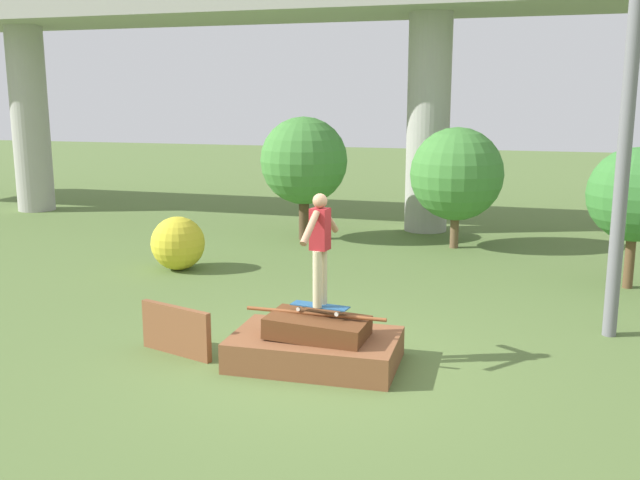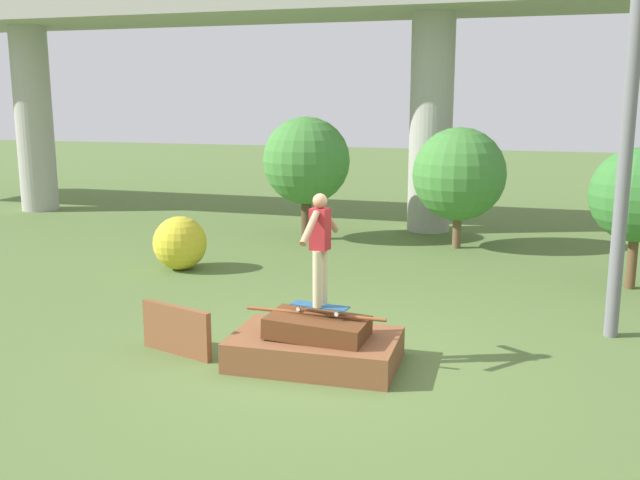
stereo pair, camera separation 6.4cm
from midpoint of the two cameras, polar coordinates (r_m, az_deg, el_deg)
The scene contains 11 objects.
ground_plane at distance 9.55m, azimuth -0.20°, elevation -9.86°, with size 80.00×80.00×0.00m, color #567038.
scrap_pile at distance 9.45m, azimuth -0.16°, elevation -8.43°, with size 2.21×1.42×0.71m.
scrap_plank_loose at distance 9.98m, azimuth -11.24°, elevation -7.07°, with size 1.18×0.45×0.68m.
skateboard at distance 9.31m, azimuth 0.20°, elevation -5.33°, with size 0.80×0.30×0.09m.
skater at distance 9.10m, azimuth 0.20°, elevation -0.20°, with size 0.24×1.08×1.47m.
highway_overpass at distance 18.78m, azimuth 9.22°, elevation 16.76°, with size 44.00×3.37×6.13m.
utility_pole at distance 10.95m, azimuth 24.12°, elevation 15.15°, with size 1.30×0.20×8.47m.
tree_behind_left at distance 17.36m, azimuth -1.00°, elevation 6.33°, with size 2.12×2.12×3.00m.
tree_behind_right at distance 16.66m, azimuth 11.17°, elevation 5.18°, with size 2.13×2.13×2.79m.
tree_mid_back at distance 14.02m, azimuth 24.20°, elevation 3.28°, with size 1.70×1.70×2.59m.
bush_yellow_flowering at distance 14.73m, azimuth -11.02°, elevation -0.24°, with size 1.09×1.09×1.09m.
Camera 2 is at (2.65, -8.50, 3.46)m, focal length 40.00 mm.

